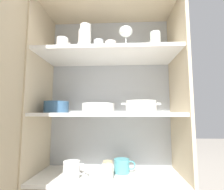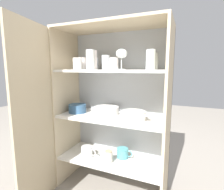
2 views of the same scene
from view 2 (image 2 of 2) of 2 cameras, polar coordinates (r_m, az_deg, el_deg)
name	(u,v)px [view 2 (image 2 of 2)]	position (r m, az deg, el deg)	size (l,w,h in m)	color
cupboard_back_panel	(120,108)	(1.60, 2.57, -4.18)	(0.89, 0.02, 1.33)	#B2B7BC
cupboard_side_left	(68,108)	(1.65, -14.25, -4.04)	(0.02, 0.39, 1.33)	#CCB793
cupboard_side_right	(168,118)	(1.32, 17.70, -7.29)	(0.02, 0.39, 1.33)	#CCB793
cupboard_top_panel	(112,26)	(1.42, -0.13, 21.56)	(0.89, 0.39, 0.02)	#CCB793
shelf_board_lower	(112,159)	(1.58, -0.12, -20.14)	(0.86, 0.36, 0.02)	white
shelf_board_middle	(112,117)	(1.44, -0.12, -7.26)	(0.86, 0.36, 0.02)	white
shelf_board_upper	(112,71)	(1.38, -0.12, 7.88)	(0.86, 0.36, 0.02)	white
cupboard_door	(35,120)	(1.33, -23.77, -7.59)	(0.12, 0.44, 1.33)	tan
tumbler_glass_0	(154,61)	(1.40, 13.55, 10.68)	(0.06, 0.06, 0.13)	white
tumbler_glass_1	(114,64)	(1.39, 0.66, 10.19)	(0.07, 0.07, 0.09)	silver
tumbler_glass_2	(77,64)	(1.48, -11.24, 9.99)	(0.07, 0.07, 0.10)	white
tumbler_glass_3	(83,64)	(1.57, -9.54, 10.09)	(0.08, 0.08, 0.10)	silver
tumbler_glass_4	(94,64)	(1.50, -5.85, 10.08)	(0.07, 0.07, 0.09)	white
tumbler_glass_5	(93,60)	(1.42, -6.35, 11.26)	(0.07, 0.07, 0.15)	silver
tumbler_glass_6	(151,60)	(1.29, 12.50, 11.18)	(0.07, 0.07, 0.14)	white
tumbler_glass_7	(106,62)	(1.45, -1.99, 10.57)	(0.07, 0.07, 0.11)	white
tumbler_glass_8	(90,60)	(1.35, -7.06, 11.35)	(0.07, 0.07, 0.15)	white
wine_glass_0	(122,54)	(1.27, 3.13, 13.12)	(0.08, 0.08, 0.15)	white
plate_stack_white	(107,110)	(1.49, -1.80, -5.03)	(0.21, 0.21, 0.06)	white
mixing_bowl_large	(77,108)	(1.57, -11.24, -4.21)	(0.15, 0.15, 0.07)	#33567A
casserole_dish	(134,116)	(1.32, 7.12, -6.73)	(0.23, 0.18, 0.07)	silver
coffee_mug_primary	(87,152)	(1.58, -8.16, -17.92)	(0.14, 0.09, 0.09)	white
coffee_mug_extra_1	(123,153)	(1.56, 3.55, -18.40)	(0.13, 0.10, 0.08)	teal
storage_jar	(109,157)	(1.49, -1.08, -19.49)	(0.06, 0.06, 0.10)	beige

